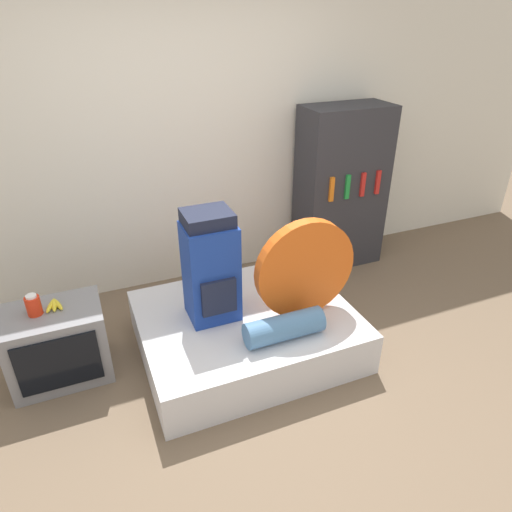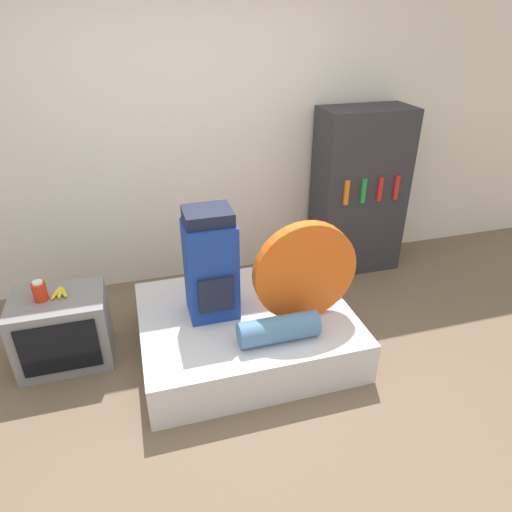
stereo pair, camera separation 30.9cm
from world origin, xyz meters
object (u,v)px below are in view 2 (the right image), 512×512
television (63,330)px  bookshelf (359,192)px  backpack (211,265)px  sleeping_roll (279,329)px  tent_bag (305,272)px  canister (40,291)px

television → bookshelf: bearing=15.3°
backpack → sleeping_roll: (0.35, -0.43, -0.30)m
television → bookshelf: 2.74m
sleeping_roll → tent_bag: bearing=40.5°
television → canister: bearing=171.3°
backpack → television: 1.15m
backpack → sleeping_roll: bearing=-50.7°
television → bookshelf: (2.60, 0.71, 0.49)m
sleeping_roll → television: television is taller
canister → bookshelf: bearing=14.6°
television → bookshelf: bookshelf is taller
canister → bookshelf: 2.78m
television → backpack: bearing=-8.1°
backpack → television: bearing=171.9°
bookshelf → sleeping_roll: bearing=-132.8°
bookshelf → television: bearing=-164.7°
backpack → bookshelf: bookshelf is taller
sleeping_roll → canister: canister is taller
sleeping_roll → bookshelf: bearing=47.2°
canister → sleeping_roll: bearing=-21.8°
tent_bag → bookshelf: bearing=48.7°
sleeping_roll → bookshelf: bookshelf is taller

